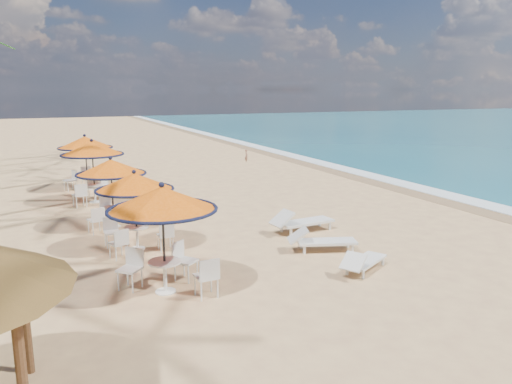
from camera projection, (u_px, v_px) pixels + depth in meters
ground at (347, 267)px, 13.26m from camera, size 160.00×160.00×0.00m
foam_strip at (389, 181)px, 25.90m from camera, size 1.20×140.00×0.04m
wetsand_band at (375, 182)px, 25.54m from camera, size 1.40×140.00×0.02m
station_0 at (164, 212)px, 11.28m from camera, size 2.51×2.51×2.62m
station_1 at (134, 192)px, 14.40m from camera, size 2.28×2.28×2.38m
station_2 at (111, 176)px, 16.78m from camera, size 2.35×2.47×2.45m
station_3 at (92, 156)px, 20.55m from camera, size 2.55×2.55×2.66m
station_4 at (85, 149)px, 23.32m from camera, size 2.51×2.51×2.62m
lounger_near at (363, 261)px, 12.86m from camera, size 1.79×1.33×0.63m
lounger_mid at (320, 240)px, 14.53m from camera, size 2.09×1.24×0.72m
lounger_far at (300, 221)px, 16.48m from camera, size 2.26×0.90×0.79m
person at (246, 155)px, 32.42m from camera, size 0.27×0.36×0.88m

